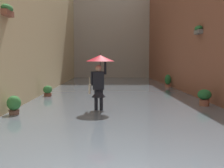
# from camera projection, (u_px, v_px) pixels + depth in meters

# --- Properties ---
(ground_plane) EXTENTS (62.40, 62.40, 0.00)m
(ground_plane) POSITION_uv_depth(u_px,v_px,m) (115.00, 93.00, 16.01)
(ground_plane) COLOR gray
(flood_water) EXTENTS (8.27, 30.96, 0.12)m
(flood_water) POSITION_uv_depth(u_px,v_px,m) (115.00, 92.00, 16.01)
(flood_water) COLOR slate
(flood_water) RESTS_ON ground_plane
(building_facade_left) EXTENTS (2.04, 28.96, 9.02)m
(building_facade_left) POSITION_uv_depth(u_px,v_px,m) (199.00, 12.00, 15.71)
(building_facade_left) COLOR brown
(building_facade_left) RESTS_ON ground_plane
(building_facade_far) EXTENTS (11.07, 1.80, 11.59)m
(building_facade_far) POSITION_uv_depth(u_px,v_px,m) (112.00, 21.00, 28.86)
(building_facade_far) COLOR #A89989
(building_facade_far) RESTS_ON ground_plane
(person_wading) EXTENTS (1.00, 1.00, 2.10)m
(person_wading) POSITION_uv_depth(u_px,v_px,m) (99.00, 71.00, 9.81)
(person_wading) COLOR black
(person_wading) RESTS_ON ground_plane
(potted_plant_near_left) EXTENTS (0.40, 0.40, 0.93)m
(potted_plant_near_left) POSITION_uv_depth(u_px,v_px,m) (168.00, 82.00, 18.36)
(potted_plant_near_left) COLOR #9E563D
(potted_plant_near_left) RESTS_ON ground_plane
(potted_plant_near_right) EXTENTS (0.44, 0.44, 0.63)m
(potted_plant_near_right) POSITION_uv_depth(u_px,v_px,m) (48.00, 92.00, 13.79)
(potted_plant_near_right) COLOR brown
(potted_plant_near_right) RESTS_ON ground_plane
(potted_plant_far_left) EXTENTS (0.52, 0.52, 0.74)m
(potted_plant_far_left) POSITION_uv_depth(u_px,v_px,m) (204.00, 98.00, 10.83)
(potted_plant_far_left) COLOR brown
(potted_plant_far_left) RESTS_ON ground_plane
(potted_plant_far_right) EXTENTS (0.44, 0.44, 0.72)m
(potted_plant_far_right) POSITION_uv_depth(u_px,v_px,m) (14.00, 106.00, 9.09)
(potted_plant_far_right) COLOR brown
(potted_plant_far_right) RESTS_ON ground_plane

